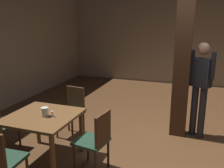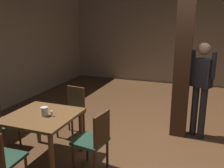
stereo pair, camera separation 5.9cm
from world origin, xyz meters
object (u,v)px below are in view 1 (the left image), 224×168
(chair_east, at_px, (96,139))
(standing_person, at_px, (200,83))
(chair_south, at_px, (0,159))
(dining_table, at_px, (43,122))
(chair_north, at_px, (72,109))
(salt_shaker, at_px, (52,114))
(napkin_cup, at_px, (45,112))

(chair_east, distance_m, standing_person, 2.17)
(chair_south, height_order, chair_east, same)
(dining_table, xyz_separation_m, chair_north, (-0.01, 0.92, -0.11))
(chair_north, relative_size, salt_shaker, 10.67)
(dining_table, relative_size, standing_person, 0.57)
(dining_table, bearing_deg, chair_east, -1.56)
(dining_table, height_order, chair_north, chair_north)
(chair_north, bearing_deg, chair_south, -89.80)
(chair_south, relative_size, standing_person, 0.52)
(napkin_cup, bearing_deg, chair_east, -0.18)
(chair_north, xyz_separation_m, salt_shaker, (0.18, -0.92, 0.27))
(napkin_cup, bearing_deg, chair_south, -94.24)
(dining_table, distance_m, napkin_cup, 0.19)
(chair_north, bearing_deg, chair_east, -47.09)
(dining_table, height_order, salt_shaker, salt_shaker)
(napkin_cup, height_order, salt_shaker, napkin_cup)
(napkin_cup, relative_size, salt_shaker, 1.59)
(chair_south, bearing_deg, dining_table, 89.77)
(dining_table, xyz_separation_m, standing_person, (2.17, 1.64, 0.39))
(dining_table, height_order, chair_east, chair_east)
(napkin_cup, xyz_separation_m, standing_person, (2.11, 1.66, 0.20))
(chair_north, relative_size, chair_east, 1.00)
(chair_east, distance_m, salt_shaker, 0.74)
(dining_table, distance_m, chair_east, 0.87)
(dining_table, distance_m, chair_north, 0.92)
(chair_east, relative_size, salt_shaker, 10.67)
(chair_north, xyz_separation_m, chair_east, (0.87, -0.94, 0.00))
(chair_east, bearing_deg, dining_table, 178.44)
(chair_north, height_order, salt_shaker, chair_north)
(dining_table, bearing_deg, standing_person, 37.08)
(standing_person, bearing_deg, dining_table, -142.92)
(salt_shaker, bearing_deg, standing_person, 39.46)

